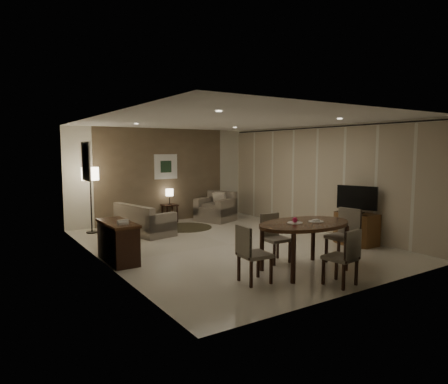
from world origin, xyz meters
TOP-DOWN VIEW (x-y plane):
  - room_shell at (0.00, 0.40)m, footprint 5.50×7.00m
  - taupe_accent at (0.00, 3.48)m, footprint 3.96×0.03m
  - curtain_wall at (2.68, 0.00)m, footprint 0.08×6.70m
  - curtain_rod at (2.68, 0.00)m, footprint 0.03×6.80m
  - art_back_frame at (0.10, 3.46)m, footprint 0.72×0.03m
  - art_back_canvas at (0.10, 3.44)m, footprint 0.34×0.01m
  - art_left_frame at (-2.72, 1.20)m, footprint 0.03×0.60m
  - art_left_canvas at (-2.71, 1.20)m, footprint 0.01×0.46m
  - downlight_nl at (-1.40, -1.80)m, footprint 0.10×0.10m
  - downlight_nr at (1.40, -1.80)m, footprint 0.10×0.10m
  - downlight_fl at (-1.40, 1.80)m, footprint 0.10×0.10m
  - downlight_fr at (1.40, 1.80)m, footprint 0.10×0.10m
  - console_desk at (-2.49, 0.00)m, footprint 0.48×1.20m
  - telephone at (-2.49, -0.30)m, footprint 0.20×0.14m
  - tv_cabinet at (2.40, -1.50)m, footprint 0.48×0.90m
  - flat_tv at (2.38, -1.50)m, footprint 0.36×0.85m
  - dining_table at (0.02, -2.30)m, footprint 1.79×1.12m
  - chair_near at (-0.04, -3.14)m, footprint 0.48×0.48m
  - chair_far at (-0.03, -1.63)m, footprint 0.45×0.45m
  - chair_left at (-1.07, -2.33)m, footprint 0.48×0.48m
  - chair_right at (0.96, -2.33)m, footprint 0.54×0.54m
  - plate_a at (-0.16, -2.25)m, footprint 0.26×0.26m
  - plate_b at (0.24, -2.35)m, footprint 0.26×0.26m
  - fruit_apple at (-0.16, -2.25)m, footprint 0.09×0.09m
  - napkin at (0.24, -2.35)m, footprint 0.12×0.08m
  - round_rug at (0.11, 2.24)m, footprint 1.38×1.38m
  - sofa at (-1.13, 2.09)m, footprint 1.73×1.11m
  - armchair at (1.32, 2.69)m, footprint 1.22×1.25m
  - side_table at (0.11, 3.25)m, footprint 0.40×0.40m
  - table_lamp at (0.11, 3.25)m, footprint 0.22×0.22m
  - floor_lamp at (-2.20, 2.93)m, footprint 0.42×0.42m

SIDE VIEW (x-z plane):
  - round_rug at x=0.11m, z-range 0.00..0.01m
  - side_table at x=0.11m, z-range 0.00..0.51m
  - tv_cabinet at x=2.40m, z-range 0.00..0.70m
  - console_desk at x=-2.49m, z-range 0.00..0.75m
  - sofa at x=-1.13m, z-range 0.00..0.75m
  - dining_table at x=0.02m, z-range 0.00..0.84m
  - armchair at x=1.32m, z-range 0.00..0.85m
  - chair_near at x=-0.04m, z-range 0.00..0.89m
  - chair_far at x=-0.03m, z-range 0.00..0.89m
  - chair_left at x=-1.07m, z-range 0.00..0.91m
  - chair_right at x=0.96m, z-range 0.00..1.00m
  - table_lamp at x=0.11m, z-range 0.51..1.01m
  - telephone at x=-2.49m, z-range 0.76..0.85m
  - floor_lamp at x=-2.20m, z-range 0.00..1.65m
  - plate_a at x=-0.16m, z-range 0.84..0.85m
  - plate_b at x=0.24m, z-range 0.84..0.85m
  - napkin at x=0.24m, z-range 0.85..0.88m
  - fruit_apple at x=-0.16m, z-range 0.85..0.94m
  - flat_tv at x=2.38m, z-range 0.72..1.32m
  - curtain_wall at x=2.68m, z-range 0.03..2.61m
  - taupe_accent at x=0.00m, z-range 0.00..2.70m
  - room_shell at x=0.00m, z-range 0.00..2.70m
  - art_back_frame at x=0.10m, z-range 1.24..1.96m
  - art_back_canvas at x=0.10m, z-range 1.43..1.77m
  - art_left_frame at x=-2.72m, z-range 1.45..2.25m
  - art_left_canvas at x=-2.71m, z-range 1.53..2.17m
  - curtain_rod at x=2.68m, z-range 2.62..2.66m
  - downlight_nl at x=-1.40m, z-range 2.68..2.69m
  - downlight_nr at x=1.40m, z-range 2.68..2.69m
  - downlight_fl at x=-1.40m, z-range 2.68..2.69m
  - downlight_fr at x=1.40m, z-range 2.68..2.69m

